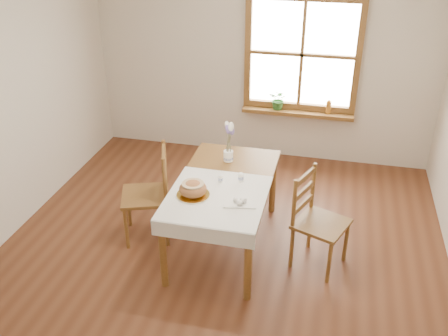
% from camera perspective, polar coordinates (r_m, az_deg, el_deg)
% --- Properties ---
extents(ground, '(5.00, 5.00, 0.00)m').
position_cam_1_polar(ground, '(5.05, -0.80, -10.62)').
color(ground, brown).
rests_on(ground, ground).
extents(room_walls, '(4.60, 5.10, 2.65)m').
position_cam_1_polar(room_walls, '(4.19, -0.95, 7.83)').
color(room_walls, beige).
rests_on(room_walls, ground).
extents(window, '(1.46, 0.08, 1.46)m').
position_cam_1_polar(window, '(6.52, 8.92, 12.70)').
color(window, brown).
rests_on(window, ground).
extents(window_sill, '(1.46, 0.20, 0.05)m').
position_cam_1_polar(window_sill, '(6.70, 8.38, 6.28)').
color(window_sill, brown).
rests_on(window_sill, ground).
extents(dining_table, '(0.90, 1.60, 0.75)m').
position_cam_1_polar(dining_table, '(4.91, -0.00, -2.41)').
color(dining_table, brown).
rests_on(dining_table, ground).
extents(table_linen, '(0.91, 0.99, 0.01)m').
position_cam_1_polar(table_linen, '(4.61, -0.87, -3.34)').
color(table_linen, silver).
rests_on(table_linen, dining_table).
extents(chair_left, '(0.63, 0.61, 1.01)m').
position_cam_1_polar(chair_left, '(5.19, -9.01, -2.99)').
color(chair_left, brown).
rests_on(chair_left, ground).
extents(chair_right, '(0.61, 0.60, 0.97)m').
position_cam_1_polar(chair_right, '(4.82, 11.08, -6.14)').
color(chair_right, brown).
rests_on(chair_right, ground).
extents(bread_plate, '(0.32, 0.32, 0.02)m').
position_cam_1_polar(bread_plate, '(4.62, -3.54, -3.09)').
color(bread_plate, white).
rests_on(bread_plate, table_linen).
extents(bread_loaf, '(0.26, 0.26, 0.14)m').
position_cam_1_polar(bread_loaf, '(4.58, -3.57, -2.25)').
color(bread_loaf, '#B06C3E').
rests_on(bread_loaf, bread_plate).
extents(egg_napkin, '(0.33, 0.29, 0.01)m').
position_cam_1_polar(egg_napkin, '(4.53, 1.87, -3.78)').
color(egg_napkin, silver).
rests_on(egg_napkin, table_linen).
extents(eggs, '(0.25, 0.24, 0.05)m').
position_cam_1_polar(eggs, '(4.52, 1.87, -3.44)').
color(eggs, silver).
rests_on(eggs, egg_napkin).
extents(salt_shaker, '(0.05, 0.05, 0.09)m').
position_cam_1_polar(salt_shaker, '(4.81, -0.40, -1.19)').
color(salt_shaker, white).
rests_on(salt_shaker, table_linen).
extents(pepper_shaker, '(0.06, 0.06, 0.10)m').
position_cam_1_polar(pepper_shaker, '(4.82, 1.93, -1.05)').
color(pepper_shaker, white).
rests_on(pepper_shaker, table_linen).
extents(flower_vase, '(0.11, 0.11, 0.11)m').
position_cam_1_polar(flower_vase, '(5.21, 0.50, 1.31)').
color(flower_vase, white).
rests_on(flower_vase, dining_table).
extents(lavender_bouquet, '(0.18, 0.18, 0.34)m').
position_cam_1_polar(lavender_bouquet, '(5.11, 0.51, 3.56)').
color(lavender_bouquet, '#745FA9').
rests_on(lavender_bouquet, flower_vase).
extents(potted_plant, '(0.31, 0.33, 0.21)m').
position_cam_1_polar(potted_plant, '(6.67, 6.27, 7.53)').
color(potted_plant, '#316B2B').
rests_on(potted_plant, window_sill).
extents(amber_bottle, '(0.08, 0.08, 0.19)m').
position_cam_1_polar(amber_bottle, '(6.64, 11.86, 6.87)').
color(amber_bottle, '#B36E21').
rests_on(amber_bottle, window_sill).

